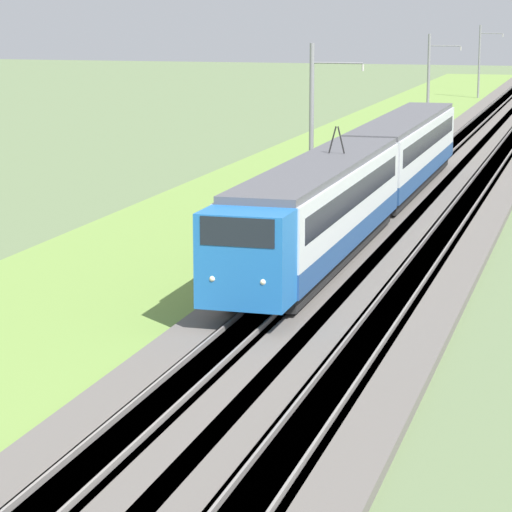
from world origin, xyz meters
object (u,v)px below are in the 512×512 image
catenary_mast_mid (313,129)px  catenary_mast_distant (480,61)px  passenger_train (368,173)px  catenary_mast_far (429,83)px

catenary_mast_mid → catenary_mast_distant: catenary_mast_mid is taller
catenary_mast_mid → catenary_mast_distant: (78.36, -0.00, -0.14)m
passenger_train → catenary_mast_distant: catenary_mast_distant is taller
catenary_mast_mid → catenary_mast_distant: size_ratio=1.03×
catenary_mast_distant → catenary_mast_mid: bearing=180.0°
passenger_train → catenary_mast_distant: (79.97, 2.99, 1.64)m
passenger_train → catenary_mast_mid: size_ratio=4.97×
passenger_train → catenary_mast_distant: 80.04m
passenger_train → catenary_mast_mid: 3.84m
catenary_mast_mid → catenary_mast_far: 39.18m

